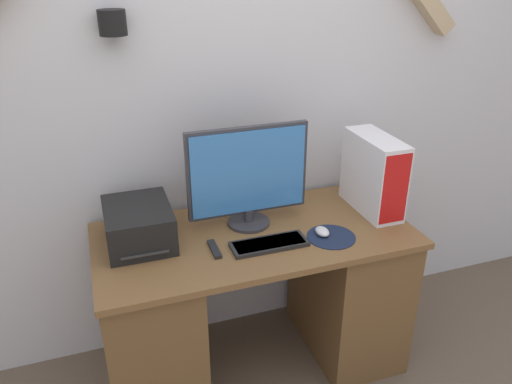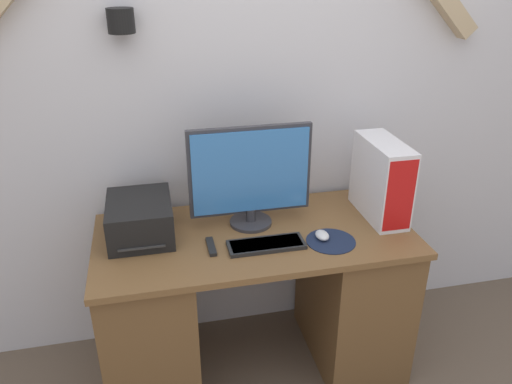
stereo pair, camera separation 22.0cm
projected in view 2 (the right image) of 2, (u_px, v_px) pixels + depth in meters
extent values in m
cube|color=silver|center=(237.00, 91.00, 2.40)|extent=(6.40, 0.05, 2.70)
cylinder|color=black|center=(121.00, 21.00, 2.08)|extent=(0.11, 0.11, 0.10)
cube|color=brown|center=(255.00, 236.00, 2.29)|extent=(1.45, 0.69, 0.03)
cube|color=brown|center=(150.00, 320.00, 2.36)|extent=(0.41, 0.64, 0.76)
cube|color=brown|center=(352.00, 291.00, 2.56)|extent=(0.41, 0.64, 0.76)
cylinder|color=#333338|center=(252.00, 222.00, 2.37)|extent=(0.20, 0.20, 0.02)
cylinder|color=#333338|center=(252.00, 215.00, 2.35)|extent=(0.04, 0.04, 0.06)
cube|color=#333338|center=(251.00, 170.00, 2.26)|extent=(0.57, 0.03, 0.42)
cube|color=#387AC6|center=(252.00, 172.00, 2.25)|extent=(0.53, 0.01, 0.39)
cube|color=black|center=(266.00, 245.00, 2.18)|extent=(0.34, 0.13, 0.02)
cube|color=#424242|center=(266.00, 244.00, 2.18)|extent=(0.31, 0.11, 0.01)
cylinder|color=#19233D|center=(331.00, 241.00, 2.22)|extent=(0.22, 0.22, 0.00)
ellipsoid|color=silver|center=(322.00, 235.00, 2.23)|extent=(0.06, 0.08, 0.03)
cube|color=white|center=(381.00, 179.00, 2.37)|extent=(0.15, 0.38, 0.38)
cube|color=red|center=(400.00, 196.00, 2.21)|extent=(0.14, 0.01, 0.34)
cube|color=black|center=(140.00, 218.00, 2.24)|extent=(0.28, 0.36, 0.17)
cube|color=#333333|center=(142.00, 239.00, 2.16)|extent=(0.20, 0.16, 0.01)
cube|color=black|center=(211.00, 247.00, 2.17)|extent=(0.03, 0.14, 0.02)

